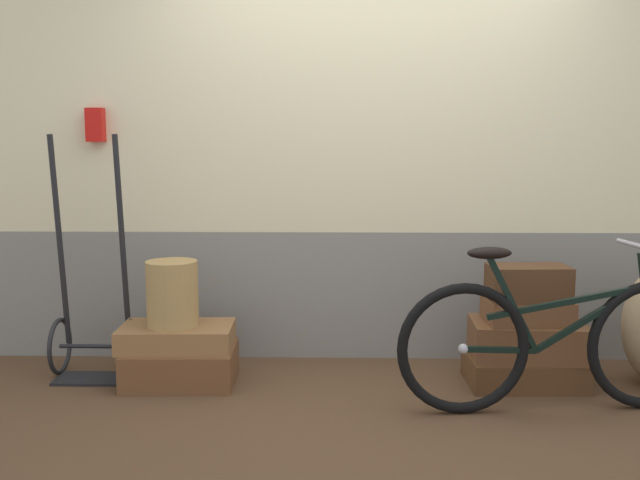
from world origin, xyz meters
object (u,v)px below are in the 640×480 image
Objects in this scene: luggage_trolley at (94,324)px; wicker_basket at (172,294)px; suitcase_3 at (528,339)px; suitcase_4 at (527,311)px; suitcase_2 at (524,370)px; suitcase_1 at (177,336)px; suitcase_5 at (528,283)px; bicycle at (557,343)px; suitcase_0 at (181,365)px.

wicker_basket is at bearing -14.92° from luggage_trolley.
suitcase_3 is 0.17m from suitcase_4.
suitcase_4 reaches higher than suitcase_3.
suitcase_4 is 1.95m from wicker_basket.
suitcase_2 is at bearing 0.71° from wicker_basket.
suitcase_5 is at bearing -2.83° from suitcase_1.
bicycle reaches higher than wicker_basket.
suitcase_0 is 0.58m from luggage_trolley.
wicker_basket is at bearing 169.50° from bicycle.
suitcase_5 is (1.91, -0.02, 0.48)m from suitcase_0.
suitcase_4 is 0.38m from bicycle.
suitcase_1 is 1.70× the size of wicker_basket.
suitcase_1 is 1.94m from suitcase_2.
bicycle is (0.06, -0.35, -0.23)m from suitcase_5.
suitcase_4 is 1.24× the size of wicker_basket.
bicycle reaches higher than suitcase_0.
suitcase_2 is 0.34m from suitcase_4.
suitcase_1 is at bearing 153.61° from suitcase_0.
suitcase_3 is at bearing -2.45° from luggage_trolley.
wicker_basket reaches higher than suitcase_0.
bicycle is at bearing -84.04° from suitcase_2.
suitcase_4 is at bearing -86.90° from suitcase_2.
suitcase_2 is 0.18m from suitcase_3.
suitcase_0 is at bearing -26.87° from suitcase_1.
bicycle is (0.05, -0.39, 0.27)m from suitcase_2.
luggage_trolley is (-2.44, 0.12, -0.12)m from suitcase_4.
suitcase_2 is at bearing 78.78° from suitcase_5.
suitcase_4 is at bearing -2.93° from luggage_trolley.
wicker_basket is 0.23× the size of bicycle.
suitcase_2 is 1.47× the size of suitcase_5.
wicker_basket is at bearing -144.01° from suitcase_1.
suitcase_2 is at bearing -2.50° from luggage_trolley.
suitcase_1 is at bearing 37.96° from wicker_basket.
suitcase_3 is 1.68× the size of wicker_basket.
wicker_basket reaches higher than suitcase_2.
suitcase_0 is 0.37× the size of bicycle.
luggage_trolley is (-2.43, 0.15, -0.28)m from suitcase_5.
suitcase_5 reaches higher than suitcase_0.
luggage_trolley is (-0.49, 0.13, -0.21)m from wicker_basket.
suitcase_3 is 0.38× the size of bicycle.
wicker_basket is (-0.04, -0.00, 0.41)m from suitcase_0.
suitcase_1 is 1.46× the size of suitcase_5.
suitcase_5 is 0.26× the size of bicycle.
suitcase_4 is (1.91, 0.00, 0.32)m from suitcase_0.
suitcase_3 is 0.33m from suitcase_5.
suitcase_0 is 1.93m from suitcase_3.
suitcase_0 reaches higher than suitcase_2.
suitcase_4 is (-0.01, -0.02, 0.16)m from suitcase_3.
suitcase_1 is 0.25m from wicker_basket.
suitcase_0 is 0.99× the size of suitcase_3.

